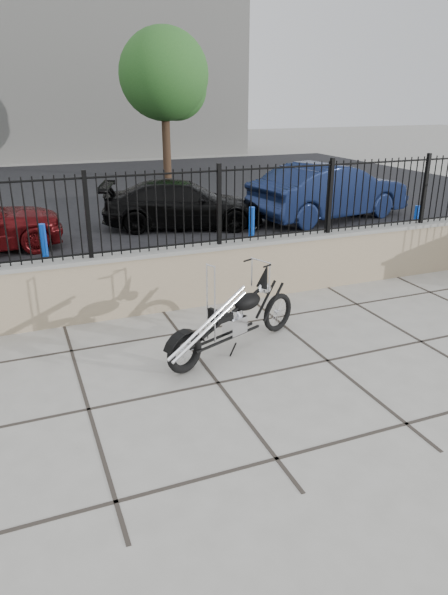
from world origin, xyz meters
name	(u,v)px	position (x,y,z in m)	size (l,w,h in m)	color
ground_plane	(218,383)	(0.00, 0.00, 0.00)	(90.00, 90.00, 0.00)	#99968E
parking_lot	(77,200)	(0.00, 12.50, 0.00)	(30.00, 30.00, 0.00)	black
retaining_wall	(160,280)	(0.00, 2.50, 0.48)	(14.00, 0.36, 0.96)	gray
iron_fence	(156,211)	(0.00, 2.50, 1.56)	(14.00, 0.08, 1.20)	black
background_building	(34,78)	(0.00, 26.50, 4.00)	(22.00, 6.00, 8.00)	beige
chopper_motorcycle	(233,305)	(0.48, 0.71, 0.65)	(2.17, 0.38, 1.30)	black
car_black	(183,204)	(2.05, 7.67, 0.59)	(1.64, 4.04, 1.17)	black
car_blue	(330,191)	(6.01, 7.14, 0.75)	(1.58, 4.53, 1.49)	#111C3E
bollard_a	(45,253)	(-1.54, 4.55, 0.53)	(0.13, 0.13, 1.06)	blue
bollard_b	(252,231)	(2.62, 4.77, 0.51)	(0.12, 0.12, 1.01)	#0B48AB
bollard_c	(415,224)	(6.47, 4.25, 0.43)	(0.10, 0.10, 0.85)	#0D39C3
tree_right	(164,70)	(4.09, 16.15, 4.07)	(3.44, 3.44, 5.81)	#382619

